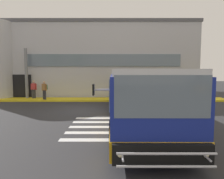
% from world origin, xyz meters
% --- Properties ---
extents(ground_plane, '(80.00, 90.00, 0.02)m').
position_xyz_m(ground_plane, '(0.00, 0.00, -0.01)').
color(ground_plane, '#2B2B2D').
rests_on(ground_plane, ground).
extents(bay_paint_stripes, '(4.40, 3.96, 0.01)m').
position_xyz_m(bay_paint_stripes, '(2.00, -4.20, 0.00)').
color(bay_paint_stripes, silver).
rests_on(bay_paint_stripes, ground).
extents(terminal_building, '(22.96, 13.80, 7.84)m').
position_xyz_m(terminal_building, '(-0.69, 11.62, 3.91)').
color(terminal_building, '#B7B7BC').
rests_on(terminal_building, ground).
extents(boarding_curb, '(25.16, 2.00, 0.15)m').
position_xyz_m(boarding_curb, '(0.00, 4.80, 0.07)').
color(boarding_curb, yellow).
rests_on(boarding_curb, ground).
extents(entry_support_column, '(0.28, 0.28, 4.76)m').
position_xyz_m(entry_support_column, '(-6.39, 5.40, 2.53)').
color(entry_support_column, slate).
rests_on(entry_support_column, boarding_curb).
extents(bus_main_foreground, '(3.06, 12.48, 2.70)m').
position_xyz_m(bus_main_foreground, '(3.09, -2.72, 1.34)').
color(bus_main_foreground, navy).
rests_on(bus_main_foreground, ground).
extents(passenger_near_column, '(0.58, 0.28, 1.68)m').
position_xyz_m(passenger_near_column, '(-5.59, 5.05, 1.08)').
color(passenger_near_column, '#2D2D33').
rests_on(passenger_near_column, boarding_curb).
extents(passenger_by_doorway, '(0.54, 0.48, 1.68)m').
position_xyz_m(passenger_by_doorway, '(-4.28, 4.25, 1.11)').
color(passenger_by_doorway, '#2D2D33').
rests_on(passenger_by_doorway, boarding_curb).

